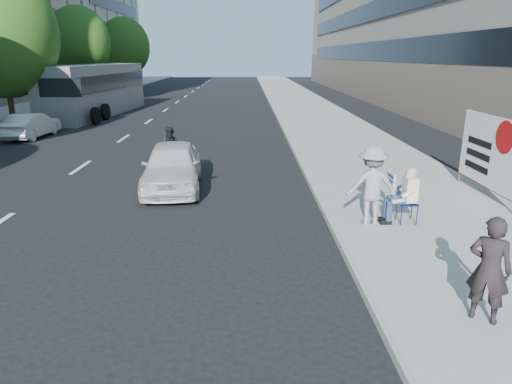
{
  "coord_description": "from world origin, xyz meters",
  "views": [
    {
      "loc": [
        -0.51,
        -8.12,
        3.87
      ],
      "look_at": [
        -0.31,
        1.44,
        1.0
      ],
      "focal_mm": 32.0,
      "sensor_mm": 36.0,
      "label": 1
    }
  ],
  "objects_px": {
    "pedestrian_woman": "(489,269)",
    "protest_banner": "(489,151)",
    "seated_protester": "(403,192)",
    "bus": "(96,90)",
    "motorcycle": "(171,149)",
    "white_sedan_mid": "(31,125)",
    "jogger": "(372,186)",
    "white_sedan_near": "(172,166)"
  },
  "relations": [
    {
      "from": "pedestrian_woman",
      "to": "protest_banner",
      "type": "bearing_deg",
      "value": -79.49
    },
    {
      "from": "seated_protester",
      "to": "bus",
      "type": "xyz_separation_m",
      "value": [
        -13.63,
        21.5,
        0.76
      ]
    },
    {
      "from": "motorcycle",
      "to": "white_sedan_mid",
      "type": "bearing_deg",
      "value": 148.63
    },
    {
      "from": "protest_banner",
      "to": "jogger",
      "type": "bearing_deg",
      "value": -150.43
    },
    {
      "from": "protest_banner",
      "to": "bus",
      "type": "height_order",
      "value": "bus"
    },
    {
      "from": "jogger",
      "to": "motorcycle",
      "type": "xyz_separation_m",
      "value": [
        -5.54,
        6.52,
        -0.43
      ]
    },
    {
      "from": "motorcycle",
      "to": "seated_protester",
      "type": "bearing_deg",
      "value": -38.75
    },
    {
      "from": "pedestrian_woman",
      "to": "protest_banner",
      "type": "distance_m",
      "value": 6.83
    },
    {
      "from": "seated_protester",
      "to": "white_sedan_mid",
      "type": "xyz_separation_m",
      "value": [
        -14.07,
        12.53,
        -0.27
      ]
    },
    {
      "from": "seated_protester",
      "to": "white_sedan_near",
      "type": "bearing_deg",
      "value": 149.33
    },
    {
      "from": "jogger",
      "to": "bus",
      "type": "distance_m",
      "value": 25.14
    },
    {
      "from": "white_sedan_near",
      "to": "bus",
      "type": "distance_m",
      "value": 19.7
    },
    {
      "from": "bus",
      "to": "jogger",
      "type": "bearing_deg",
      "value": -53.58
    },
    {
      "from": "motorcycle",
      "to": "pedestrian_woman",
      "type": "bearing_deg",
      "value": -52.77
    },
    {
      "from": "seated_protester",
      "to": "pedestrian_woman",
      "type": "height_order",
      "value": "pedestrian_woman"
    },
    {
      "from": "white_sedan_mid",
      "to": "motorcycle",
      "type": "distance_m",
      "value": 9.88
    },
    {
      "from": "pedestrian_woman",
      "to": "white_sedan_near",
      "type": "relative_size",
      "value": 0.39
    },
    {
      "from": "seated_protester",
      "to": "white_sedan_mid",
      "type": "height_order",
      "value": "seated_protester"
    },
    {
      "from": "protest_banner",
      "to": "white_sedan_mid",
      "type": "distance_m",
      "value": 20.01
    },
    {
      "from": "bus",
      "to": "protest_banner",
      "type": "bearing_deg",
      "value": -44.0
    },
    {
      "from": "protest_banner",
      "to": "bus",
      "type": "xyz_separation_m",
      "value": [
        -16.57,
        19.49,
        0.23
      ]
    },
    {
      "from": "white_sedan_near",
      "to": "bus",
      "type": "height_order",
      "value": "bus"
    },
    {
      "from": "jogger",
      "to": "bus",
      "type": "height_order",
      "value": "bus"
    },
    {
      "from": "seated_protester",
      "to": "bus",
      "type": "height_order",
      "value": "bus"
    },
    {
      "from": "jogger",
      "to": "motorcycle",
      "type": "bearing_deg",
      "value": -50.31
    },
    {
      "from": "seated_protester",
      "to": "white_sedan_near",
      "type": "height_order",
      "value": "seated_protester"
    },
    {
      "from": "jogger",
      "to": "motorcycle",
      "type": "relative_size",
      "value": 0.89
    },
    {
      "from": "white_sedan_near",
      "to": "white_sedan_mid",
      "type": "distance_m",
      "value": 12.28
    },
    {
      "from": "seated_protester",
      "to": "bus",
      "type": "bearing_deg",
      "value": 122.37
    },
    {
      "from": "white_sedan_near",
      "to": "motorcycle",
      "type": "relative_size",
      "value": 2.01
    },
    {
      "from": "white_sedan_mid",
      "to": "protest_banner",
      "type": "bearing_deg",
      "value": 151.47
    },
    {
      "from": "white_sedan_near",
      "to": "motorcycle",
      "type": "height_order",
      "value": "motorcycle"
    },
    {
      "from": "jogger",
      "to": "white_sedan_mid",
      "type": "distance_m",
      "value": 18.35
    },
    {
      "from": "motorcycle",
      "to": "white_sedan_near",
      "type": "bearing_deg",
      "value": -73.76
    },
    {
      "from": "white_sedan_mid",
      "to": "bus",
      "type": "height_order",
      "value": "bus"
    },
    {
      "from": "motorcycle",
      "to": "bus",
      "type": "relative_size",
      "value": 0.17
    },
    {
      "from": "protest_banner",
      "to": "white_sedan_near",
      "type": "height_order",
      "value": "protest_banner"
    },
    {
      "from": "jogger",
      "to": "pedestrian_woman",
      "type": "relative_size",
      "value": 1.13
    },
    {
      "from": "white_sedan_mid",
      "to": "bus",
      "type": "relative_size",
      "value": 0.3
    },
    {
      "from": "jogger",
      "to": "protest_banner",
      "type": "height_order",
      "value": "protest_banner"
    },
    {
      "from": "pedestrian_woman",
      "to": "motorcycle",
      "type": "bearing_deg",
      "value": -22.29
    },
    {
      "from": "pedestrian_woman",
      "to": "white_sedan_mid",
      "type": "distance_m",
      "value": 21.68
    }
  ]
}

